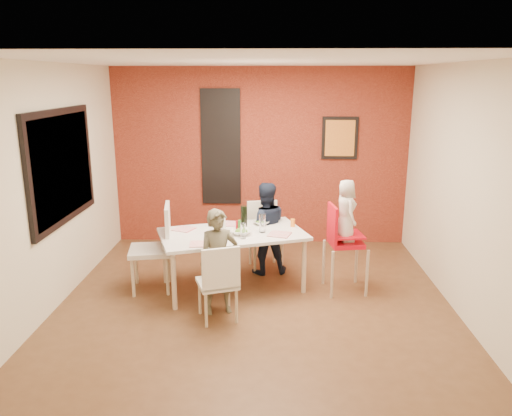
{
  "coord_description": "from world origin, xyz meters",
  "views": [
    {
      "loc": [
        0.19,
        -5.35,
        2.53
      ],
      "look_at": [
        0.0,
        0.3,
        1.05
      ],
      "focal_mm": 35.0,
      "sensor_mm": 36.0,
      "label": 1
    }
  ],
  "objects_px": {
    "child_far": "(265,228)",
    "paper_towel_roll": "(221,226)",
    "dining_table": "(233,237)",
    "high_chair": "(342,240)",
    "wine_bottle": "(244,218)",
    "chair_near": "(219,280)",
    "child_near": "(219,262)",
    "toddler": "(346,211)",
    "chair_far": "(264,231)",
    "chair_left": "(158,243)"
  },
  "relations": [
    {
      "from": "chair_far",
      "to": "toddler",
      "type": "distance_m",
      "value": 1.36
    },
    {
      "from": "chair_near",
      "to": "high_chair",
      "type": "distance_m",
      "value": 1.65
    },
    {
      "from": "chair_left",
      "to": "child_far",
      "type": "xyz_separation_m",
      "value": [
        1.29,
        0.58,
        0.02
      ]
    },
    {
      "from": "paper_towel_roll",
      "to": "chair_left",
      "type": "bearing_deg",
      "value": 176.2
    },
    {
      "from": "chair_far",
      "to": "child_near",
      "type": "height_order",
      "value": "child_near"
    },
    {
      "from": "toddler",
      "to": "chair_near",
      "type": "bearing_deg",
      "value": 106.38
    },
    {
      "from": "dining_table",
      "to": "high_chair",
      "type": "height_order",
      "value": "high_chair"
    },
    {
      "from": "child_far",
      "to": "wine_bottle",
      "type": "relative_size",
      "value": 4.09
    },
    {
      "from": "chair_near",
      "to": "toddler",
      "type": "xyz_separation_m",
      "value": [
        1.42,
        0.87,
        0.53
      ]
    },
    {
      "from": "chair_near",
      "to": "chair_left",
      "type": "distance_m",
      "value": 1.18
    },
    {
      "from": "dining_table",
      "to": "chair_left",
      "type": "distance_m",
      "value": 0.91
    },
    {
      "from": "chair_left",
      "to": "child_far",
      "type": "bearing_deg",
      "value": 104.7
    },
    {
      "from": "paper_towel_roll",
      "to": "high_chair",
      "type": "bearing_deg",
      "value": 3.3
    },
    {
      "from": "dining_table",
      "to": "paper_towel_roll",
      "type": "height_order",
      "value": "paper_towel_roll"
    },
    {
      "from": "dining_table",
      "to": "paper_towel_roll",
      "type": "distance_m",
      "value": 0.25
    },
    {
      "from": "chair_near",
      "to": "paper_towel_roll",
      "type": "relative_size",
      "value": 3.61
    },
    {
      "from": "chair_left",
      "to": "paper_towel_roll",
      "type": "xyz_separation_m",
      "value": [
        0.78,
        -0.05,
        0.24
      ]
    },
    {
      "from": "chair_far",
      "to": "paper_towel_roll",
      "type": "distance_m",
      "value": 1.05
    },
    {
      "from": "chair_far",
      "to": "wine_bottle",
      "type": "relative_size",
      "value": 3.01
    },
    {
      "from": "chair_near",
      "to": "child_near",
      "type": "bearing_deg",
      "value": -103.28
    },
    {
      "from": "paper_towel_roll",
      "to": "chair_near",
      "type": "bearing_deg",
      "value": -86.33
    },
    {
      "from": "wine_bottle",
      "to": "chair_far",
      "type": "bearing_deg",
      "value": 69.73
    },
    {
      "from": "high_chair",
      "to": "paper_towel_roll",
      "type": "height_order",
      "value": "high_chair"
    },
    {
      "from": "chair_far",
      "to": "paper_towel_roll",
      "type": "relative_size",
      "value": 3.78
    },
    {
      "from": "chair_near",
      "to": "toddler",
      "type": "relative_size",
      "value": 1.16
    },
    {
      "from": "chair_near",
      "to": "high_chair",
      "type": "bearing_deg",
      "value": -167.79
    },
    {
      "from": "chair_far",
      "to": "wine_bottle",
      "type": "height_order",
      "value": "wine_bottle"
    },
    {
      "from": "chair_far",
      "to": "chair_left",
      "type": "xyz_separation_m",
      "value": [
        -1.27,
        -0.82,
        0.09
      ]
    },
    {
      "from": "wine_bottle",
      "to": "child_near",
      "type": "bearing_deg",
      "value": -106.3
    },
    {
      "from": "chair_near",
      "to": "toddler",
      "type": "height_order",
      "value": "toddler"
    },
    {
      "from": "child_near",
      "to": "paper_towel_roll",
      "type": "relative_size",
      "value": 4.92
    },
    {
      "from": "chair_near",
      "to": "chair_left",
      "type": "bearing_deg",
      "value": -64.8
    },
    {
      "from": "wine_bottle",
      "to": "chair_left",
      "type": "bearing_deg",
      "value": -169.38
    },
    {
      "from": "child_near",
      "to": "chair_left",
      "type": "bearing_deg",
      "value": 125.96
    },
    {
      "from": "dining_table",
      "to": "toddler",
      "type": "height_order",
      "value": "toddler"
    },
    {
      "from": "high_chair",
      "to": "chair_near",
      "type": "bearing_deg",
      "value": 113.67
    },
    {
      "from": "wine_bottle",
      "to": "paper_towel_roll",
      "type": "relative_size",
      "value": 1.26
    },
    {
      "from": "dining_table",
      "to": "chair_near",
      "type": "distance_m",
      "value": 0.92
    },
    {
      "from": "chair_near",
      "to": "child_far",
      "type": "bearing_deg",
      "value": -127.5
    },
    {
      "from": "chair_near",
      "to": "wine_bottle",
      "type": "height_order",
      "value": "wine_bottle"
    },
    {
      "from": "toddler",
      "to": "paper_towel_roll",
      "type": "xyz_separation_m",
      "value": [
        -1.47,
        -0.09,
        -0.18
      ]
    },
    {
      "from": "wine_bottle",
      "to": "high_chair",
      "type": "bearing_deg",
      "value": -7.81
    },
    {
      "from": "chair_left",
      "to": "paper_towel_roll",
      "type": "distance_m",
      "value": 0.82
    },
    {
      "from": "child_far",
      "to": "chair_left",
      "type": "bearing_deg",
      "value": 13.23
    },
    {
      "from": "high_chair",
      "to": "child_far",
      "type": "bearing_deg",
      "value": 51.25
    },
    {
      "from": "child_far",
      "to": "toddler",
      "type": "distance_m",
      "value": 1.18
    },
    {
      "from": "chair_far",
      "to": "child_near",
      "type": "bearing_deg",
      "value": -121.13
    },
    {
      "from": "dining_table",
      "to": "child_near",
      "type": "bearing_deg",
      "value": -98.35
    },
    {
      "from": "child_far",
      "to": "paper_towel_roll",
      "type": "xyz_separation_m",
      "value": [
        -0.51,
        -0.64,
        0.22
      ]
    },
    {
      "from": "chair_near",
      "to": "high_chair",
      "type": "relative_size",
      "value": 0.8
    }
  ]
}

